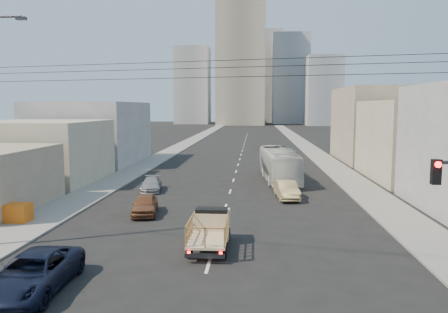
# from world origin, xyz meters

# --- Properties ---
(ground) EXTENTS (420.00, 420.00, 0.00)m
(ground) POSITION_xyz_m (0.00, 0.00, 0.00)
(ground) COLOR black
(ground) RESTS_ON ground
(sidewalk_left) EXTENTS (3.50, 180.00, 0.12)m
(sidewalk_left) POSITION_xyz_m (-11.75, 70.00, 0.06)
(sidewalk_left) COLOR slate
(sidewalk_left) RESTS_ON ground
(sidewalk_right) EXTENTS (3.50, 180.00, 0.12)m
(sidewalk_right) POSITION_xyz_m (11.75, 70.00, 0.06)
(sidewalk_right) COLOR slate
(sidewalk_right) RESTS_ON ground
(lane_dashes) EXTENTS (0.15, 104.00, 0.01)m
(lane_dashes) POSITION_xyz_m (0.00, 53.00, 0.01)
(lane_dashes) COLOR silver
(lane_dashes) RESTS_ON ground
(flatbed_pickup) EXTENTS (1.95, 4.41, 1.90)m
(flatbed_pickup) POSITION_xyz_m (-0.18, 4.62, 1.09)
(flatbed_pickup) COLOR tan
(flatbed_pickup) RESTS_ON ground
(navy_pickup) EXTENTS (2.66, 5.53, 1.52)m
(navy_pickup) POSITION_xyz_m (-6.65, -1.35, 0.76)
(navy_pickup) COLOR black
(navy_pickup) RESTS_ON ground
(city_bus) EXTENTS (3.76, 12.00, 3.29)m
(city_bus) POSITION_xyz_m (4.54, 26.06, 1.65)
(city_bus) COLOR beige
(city_bus) RESTS_ON ground
(sedan_brown) EXTENTS (2.27, 4.29, 1.39)m
(sedan_brown) POSITION_xyz_m (-5.38, 11.43, 0.69)
(sedan_brown) COLOR brown
(sedan_brown) RESTS_ON ground
(sedan_tan) EXTENTS (1.99, 4.52, 1.44)m
(sedan_tan) POSITION_xyz_m (4.71, 17.38, 0.72)
(sedan_tan) COLOR #928455
(sedan_tan) RESTS_ON ground
(sedan_grey) EXTENTS (2.25, 4.26, 1.18)m
(sedan_grey) POSITION_xyz_m (-6.94, 19.77, 0.59)
(sedan_grey) COLOR gray
(sedan_grey) RESTS_ON ground
(overhead_wires) EXTENTS (23.01, 5.02, 0.72)m
(overhead_wires) POSITION_xyz_m (0.00, 1.50, 8.97)
(overhead_wires) COLOR black
(overhead_wires) RESTS_ON ground
(crate_stack) EXTENTS (1.80, 1.20, 1.14)m
(crate_stack) POSITION_xyz_m (-13.00, 8.58, 0.69)
(crate_stack) COLOR #D56114
(crate_stack) RESTS_ON sidewalk_left
(bldg_right_mid) EXTENTS (11.00, 14.00, 8.00)m
(bldg_right_mid) POSITION_xyz_m (19.50, 28.00, 4.00)
(bldg_right_mid) COLOR #A69D85
(bldg_right_mid) RESTS_ON ground
(bldg_right_far) EXTENTS (12.00, 16.00, 10.00)m
(bldg_right_far) POSITION_xyz_m (20.00, 44.00, 5.00)
(bldg_right_far) COLOR gray
(bldg_right_far) RESTS_ON ground
(bldg_left_mid) EXTENTS (11.00, 12.00, 6.00)m
(bldg_left_mid) POSITION_xyz_m (-19.00, 24.00, 3.00)
(bldg_left_mid) COLOR #A69D85
(bldg_left_mid) RESTS_ON ground
(bldg_left_far) EXTENTS (12.00, 16.00, 8.00)m
(bldg_left_far) POSITION_xyz_m (-19.50, 39.00, 4.00)
(bldg_left_far) COLOR gray
(bldg_left_far) RESTS_ON ground
(high_rise_tower) EXTENTS (20.00, 20.00, 60.00)m
(high_rise_tower) POSITION_xyz_m (-4.00, 170.00, 30.00)
(high_rise_tower) COLOR gray
(high_rise_tower) RESTS_ON ground
(midrise_ne) EXTENTS (16.00, 16.00, 40.00)m
(midrise_ne) POSITION_xyz_m (18.00, 185.00, 20.00)
(midrise_ne) COLOR #94969C
(midrise_ne) RESTS_ON ground
(midrise_nw) EXTENTS (15.00, 15.00, 34.00)m
(midrise_nw) POSITION_xyz_m (-26.00, 180.00, 17.00)
(midrise_nw) COLOR #94969C
(midrise_nw) RESTS_ON ground
(midrise_back) EXTENTS (18.00, 18.00, 44.00)m
(midrise_back) POSITION_xyz_m (6.00, 200.00, 22.00)
(midrise_back) COLOR gray
(midrise_back) RESTS_ON ground
(midrise_east) EXTENTS (14.00, 14.00, 28.00)m
(midrise_east) POSITION_xyz_m (30.00, 165.00, 14.00)
(midrise_east) COLOR #94969C
(midrise_east) RESTS_ON ground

